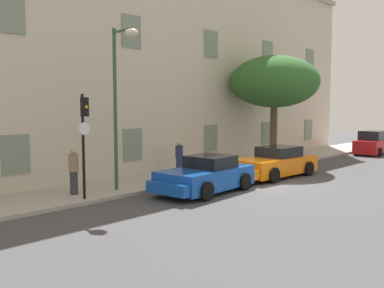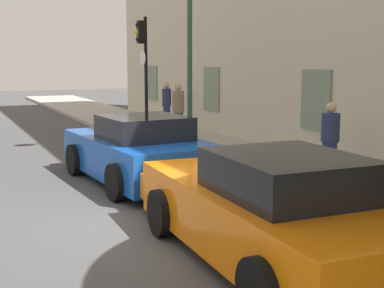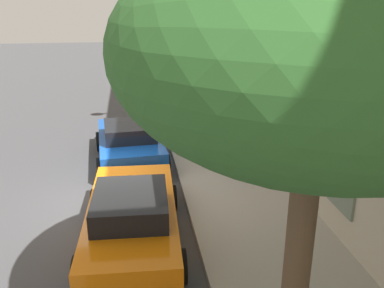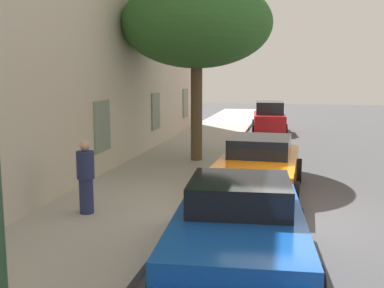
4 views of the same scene
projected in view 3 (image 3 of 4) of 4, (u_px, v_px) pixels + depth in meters
The scene contains 10 objects.
ground_plane at pixel (108, 201), 11.53m from camera, with size 80.00×80.00×0.00m, color #444447.
sidewalk at pixel (239, 190), 12.02m from camera, with size 60.00×3.21×0.14m, color #A8A399.
sportscar_red_lead at pixel (130, 142), 14.18m from camera, with size 4.62×2.46×1.43m.
sportscar_yellow_flank at pixel (132, 215), 9.54m from camera, with size 5.18×2.34×1.45m.
tree_near_kerb at pixel (319, 52), 4.98m from camera, with size 5.09×5.09×6.13m.
traffic_light at pixel (168, 62), 17.68m from camera, with size 0.44×0.36×3.70m.
street_lamp at pixel (179, 22), 15.43m from camera, with size 0.44×1.42×6.23m.
pedestrian_admiring at pixel (246, 151), 12.58m from camera, with size 0.49×0.49×1.58m.
pedestrian_strolling at pixel (201, 86), 21.10m from camera, with size 0.47×0.47×1.65m.
pedestrian_bystander at pixel (193, 99), 18.22m from camera, with size 0.47×0.47×1.74m.
Camera 3 is at (10.52, 0.79, 5.44)m, focal length 38.99 mm.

